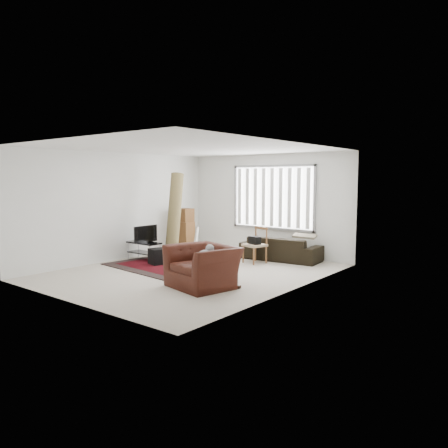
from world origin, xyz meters
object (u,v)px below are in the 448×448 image
object	(u,v)px
tv_stand	(144,247)
moving_boxes	(185,232)
side_chair	(255,243)
sofa	(281,245)
armchair	(203,263)

from	to	relation	value
tv_stand	moving_boxes	size ratio (longest dim) A/B	0.75
side_chair	sofa	bearing A→B (deg)	82.85
sofa	moving_boxes	bearing A→B (deg)	5.97
tv_stand	armchair	bearing A→B (deg)	-21.31
tv_stand	side_chair	distance (m)	2.82
sofa	side_chair	bearing A→B (deg)	62.75
moving_boxes	sofa	bearing A→B (deg)	11.31
moving_boxes	side_chair	bearing A→B (deg)	-3.59
tv_stand	moving_boxes	xyz separation A→B (m)	(-0.08, 1.57, 0.24)
tv_stand	sofa	bearing A→B (deg)	37.97
side_chair	armchair	bearing A→B (deg)	-62.90
armchair	moving_boxes	bearing A→B (deg)	151.26
moving_boxes	side_chair	xyz separation A→B (m)	(2.51, -0.16, -0.08)
side_chair	tv_stand	bearing A→B (deg)	-135.21
moving_boxes	armchair	xyz separation A→B (m)	(3.08, -2.74, -0.11)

